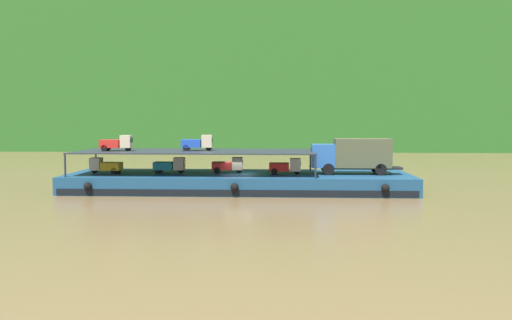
# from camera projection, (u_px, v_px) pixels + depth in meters

# --- Properties ---
(ground_plane) EXTENTS (400.00, 400.00, 0.00)m
(ground_plane) POSITION_uv_depth(u_px,v_px,m) (239.00, 190.00, 46.01)
(ground_plane) COLOR brown
(hillside_far_bank) EXTENTS (134.04, 36.24, 44.25)m
(hillside_far_bank) POSITION_uv_depth(u_px,v_px,m) (264.00, 34.00, 113.74)
(hillside_far_bank) COLOR #286023
(hillside_far_bank) RESTS_ON ground
(cargo_barge) EXTENTS (29.97, 8.67, 1.50)m
(cargo_barge) POSITION_uv_depth(u_px,v_px,m) (239.00, 182.00, 45.93)
(cargo_barge) COLOR navy
(cargo_barge) RESTS_ON ground
(covered_lorry) EXTENTS (7.86, 2.31, 3.10)m
(covered_lorry) POSITION_uv_depth(u_px,v_px,m) (353.00, 155.00, 45.33)
(covered_lorry) COLOR #285BA3
(covered_lorry) RESTS_ON cargo_barge
(cargo_rack) EXTENTS (20.77, 7.34, 2.00)m
(cargo_rack) POSITION_uv_depth(u_px,v_px,m) (196.00, 151.00, 45.92)
(cargo_rack) COLOR #232833
(cargo_rack) RESTS_ON cargo_barge
(mini_truck_lower_stern) EXTENTS (2.79, 1.28, 1.38)m
(mini_truck_lower_stern) POSITION_uv_depth(u_px,v_px,m) (105.00, 166.00, 46.00)
(mini_truck_lower_stern) COLOR gold
(mini_truck_lower_stern) RESTS_ON cargo_barge
(mini_truck_lower_aft) EXTENTS (2.74, 1.20, 1.38)m
(mini_truck_lower_aft) POSITION_uv_depth(u_px,v_px,m) (170.00, 165.00, 46.30)
(mini_truck_lower_aft) COLOR teal
(mini_truck_lower_aft) RESTS_ON cargo_barge
(mini_truck_lower_mid) EXTENTS (2.77, 1.25, 1.38)m
(mini_truck_lower_mid) POSITION_uv_depth(u_px,v_px,m) (228.00, 165.00, 46.40)
(mini_truck_lower_mid) COLOR red
(mini_truck_lower_mid) RESTS_ON cargo_barge
(mini_truck_lower_fore) EXTENTS (2.76, 1.24, 1.38)m
(mini_truck_lower_fore) POSITION_uv_depth(u_px,v_px,m) (286.00, 166.00, 45.28)
(mini_truck_lower_fore) COLOR red
(mini_truck_lower_fore) RESTS_ON cargo_barge
(mini_truck_upper_stern) EXTENTS (2.77, 1.26, 1.38)m
(mini_truck_upper_stern) POSITION_uv_depth(u_px,v_px,m) (117.00, 143.00, 45.73)
(mini_truck_upper_stern) COLOR red
(mini_truck_upper_stern) RESTS_ON cargo_rack
(mini_truck_upper_mid) EXTENTS (2.79, 1.29, 1.38)m
(mini_truck_upper_mid) POSITION_uv_depth(u_px,v_px,m) (198.00, 143.00, 46.20)
(mini_truck_upper_mid) COLOR #1E47B7
(mini_truck_upper_mid) RESTS_ON cargo_rack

